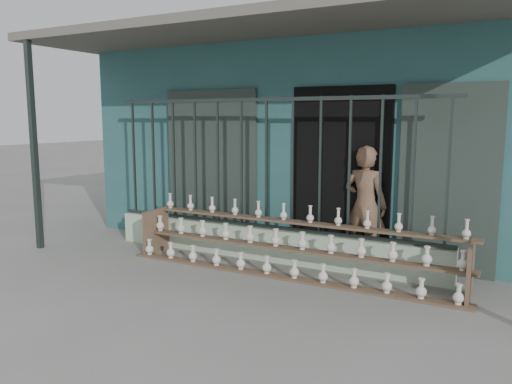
% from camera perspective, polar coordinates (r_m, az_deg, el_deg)
% --- Properties ---
extents(ground, '(60.00, 60.00, 0.00)m').
position_cam_1_polar(ground, '(6.01, -4.54, -10.73)').
color(ground, slate).
extents(workshop_building, '(7.40, 6.60, 3.21)m').
position_cam_1_polar(workshop_building, '(9.52, 9.20, 6.24)').
color(workshop_building, '#275354').
rests_on(workshop_building, ground).
extents(parapet_wall, '(5.00, 0.20, 0.45)m').
position_cam_1_polar(parapet_wall, '(7.03, 1.15, -5.94)').
color(parapet_wall, '#B3CDAF').
rests_on(parapet_wall, ground).
extents(security_fence, '(5.00, 0.04, 1.80)m').
position_cam_1_polar(security_fence, '(6.84, 1.18, 3.22)').
color(security_fence, '#283330').
rests_on(security_fence, parapet_wall).
extents(shelf_rack, '(4.50, 0.68, 0.85)m').
position_cam_1_polar(shelf_rack, '(6.41, 3.70, -6.12)').
color(shelf_rack, brown).
rests_on(shelf_rack, ground).
extents(elderly_woman, '(0.64, 0.47, 1.62)m').
position_cam_1_polar(elderly_woman, '(6.82, 12.37, -1.57)').
color(elderly_woman, brown).
rests_on(elderly_woman, ground).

